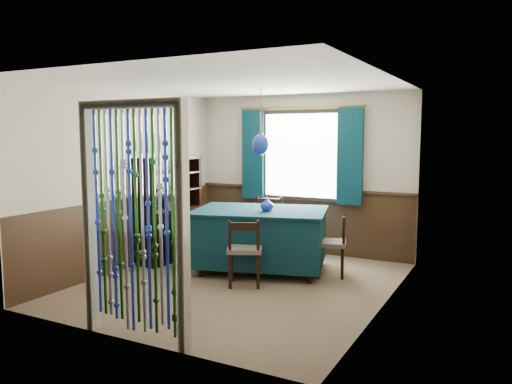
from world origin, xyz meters
The scene contains 22 objects.
floor centered at (0.00, 0.00, 0.00)m, with size 4.00×4.00×0.00m, color brown.
ceiling centered at (0.00, 0.00, 2.50)m, with size 4.00×4.00×0.00m, color silver.
wall_back centered at (0.00, 2.00, 1.25)m, with size 3.60×3.60×0.00m, color #BEB49C.
wall_front centered at (0.00, -2.00, 1.25)m, with size 3.60×3.60×0.00m, color #BEB49C.
wall_left centered at (-1.80, 0.00, 1.25)m, with size 4.00×4.00×0.00m, color #BEB49C.
wall_right centered at (1.80, 0.00, 1.25)m, with size 4.00×4.00×0.00m, color #BEB49C.
wainscot_back centered at (0.00, 1.99, 0.50)m, with size 3.60×3.60×0.00m, color #372415.
wainscot_front centered at (0.00, -1.99, 0.50)m, with size 3.60×3.60×0.00m, color #372415.
wainscot_left centered at (-1.79, 0.00, 0.50)m, with size 4.00×4.00×0.00m, color #372415.
wainscot_right centered at (1.79, 0.00, 0.50)m, with size 4.00×4.00×0.00m, color #372415.
window centered at (0.00, 1.95, 1.55)m, with size 1.32×0.12×1.42m, color black.
doorway centered at (0.00, -1.94, 1.05)m, with size 1.16×0.12×2.18m, color silver, non-canonical shape.
dining_table centered at (-0.05, 0.66, 0.49)m, with size 2.04×1.66×0.86m.
chair_near centered at (0.09, -0.05, 0.45)m, with size 0.56×0.55×0.85m.
chair_far centered at (-0.31, 1.41, 0.49)m, with size 0.56×0.55×0.92m.
chair_left centered at (-1.02, 0.40, 0.49)m, with size 0.54×0.56×0.92m.
chair_right centered at (0.92, 0.89, 0.44)m, with size 0.49×0.51×0.82m.
sideboard centered at (-1.57, 0.63, 0.55)m, with size 0.49×1.21×1.55m.
pendant_lamp centered at (-0.05, 0.66, 1.75)m, with size 0.23×0.23×0.90m.
vase_table centered at (0.09, 0.58, 0.94)m, with size 0.16×0.16×0.17m, color navy.
bowl_shelf centered at (-1.52, 0.36, 1.08)m, with size 0.21×0.21×0.05m, color beige.
vase_sideboard centered at (-1.52, 0.82, 0.88)m, with size 0.20×0.20×0.21m, color beige.
Camera 1 is at (3.03, -5.34, 1.87)m, focal length 35.00 mm.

